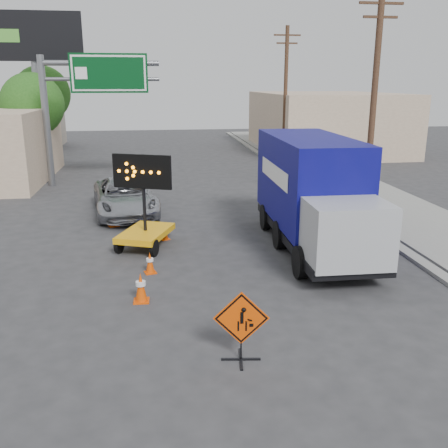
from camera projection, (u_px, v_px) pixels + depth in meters
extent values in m
plane|color=#2D2D30|center=(204.00, 341.00, 10.97)|extent=(100.00, 100.00, 0.00)
cube|color=gray|center=(311.00, 189.00, 26.20)|extent=(0.40, 60.00, 0.12)
cube|color=gray|center=(353.00, 187.00, 26.50)|extent=(4.00, 60.00, 0.15)
cube|color=#CDB094|center=(325.00, 122.00, 40.63)|extent=(10.00, 14.00, 4.60)
cylinder|color=slate|center=(46.00, 122.00, 26.30)|extent=(0.36, 0.36, 6.80)
cylinder|color=slate|center=(101.00, 63.00, 25.87)|extent=(6.00, 0.28, 0.28)
cylinder|color=slate|center=(102.00, 79.00, 26.09)|extent=(6.00, 0.20, 0.20)
cube|color=#043815|center=(109.00, 73.00, 25.95)|extent=(4.00, 0.10, 2.00)
cube|color=silver|center=(109.00, 73.00, 25.88)|extent=(3.80, 0.01, 1.80)
cylinder|color=slate|center=(38.00, 97.00, 33.34)|extent=(0.44, 0.44, 9.00)
cube|color=silver|center=(34.00, 36.00, 32.18)|extent=(6.00, 0.25, 3.00)
cube|color=black|center=(34.00, 36.00, 32.04)|extent=(6.10, 0.04, 3.10)
cylinder|color=#4F3322|center=(373.00, 107.00, 20.32)|extent=(0.26, 0.26, 9.00)
cube|color=#4F3322|center=(382.00, 3.00, 19.24)|extent=(1.80, 0.10, 0.10)
cube|color=#4F3322|center=(380.00, 17.00, 19.38)|extent=(1.40, 0.10, 0.10)
cylinder|color=#4F3322|center=(285.00, 97.00, 33.65)|extent=(0.26, 0.26, 9.00)
cube|color=#4F3322|center=(287.00, 35.00, 32.57)|extent=(1.80, 0.10, 0.10)
cube|color=#4F3322|center=(287.00, 43.00, 32.71)|extent=(1.40, 0.10, 0.10)
cylinder|color=#4F3322|center=(37.00, 147.00, 30.39)|extent=(0.28, 0.28, 3.25)
sphere|color=#1F4F16|center=(32.00, 104.00, 29.69)|extent=(3.71, 3.71, 3.71)
cylinder|color=#4F3322|center=(46.00, 132.00, 37.83)|extent=(0.28, 0.28, 3.58)
sphere|color=#1F4F16|center=(42.00, 94.00, 37.05)|extent=(4.10, 4.10, 4.10)
cube|color=black|center=(241.00, 359.00, 10.20)|extent=(0.81, 0.15, 0.04)
cube|color=black|center=(241.00, 359.00, 10.20)|extent=(0.15, 0.81, 0.04)
cylinder|color=black|center=(241.00, 346.00, 10.12)|extent=(0.03, 0.03, 0.63)
cube|color=#DF4404|center=(241.00, 318.00, 9.95)|extent=(1.13, 0.17, 1.14)
cube|color=black|center=(241.00, 318.00, 9.95)|extent=(1.06, 0.14, 1.06)
cube|color=#EAA10D|center=(146.00, 233.00, 17.01)|extent=(2.09, 2.59, 0.20)
cylinder|color=black|center=(144.00, 196.00, 16.65)|extent=(0.11, 0.11, 2.47)
cube|color=black|center=(143.00, 171.00, 16.42)|extent=(1.92, 0.86, 1.12)
imported|color=#AEB0B6|center=(125.00, 197.00, 21.32)|extent=(3.19, 5.66, 1.49)
cube|color=black|center=(313.00, 233.00, 16.82)|extent=(2.45, 7.74, 0.29)
cube|color=#080860|center=(308.00, 179.00, 17.09)|extent=(2.51, 6.01, 2.89)
cube|color=#9EA0A5|center=(349.00, 233.00, 13.64)|extent=(2.24, 1.77, 1.73)
cube|color=#DF4404|center=(142.00, 301.00, 12.92)|extent=(0.41, 0.41, 0.03)
cone|color=#DF4404|center=(141.00, 287.00, 12.81)|extent=(0.31, 0.31, 0.76)
cylinder|color=silver|center=(141.00, 283.00, 12.79)|extent=(0.26, 0.26, 0.11)
cube|color=#DF4404|center=(150.00, 272.00, 14.85)|extent=(0.41, 0.41, 0.03)
cone|color=#DF4404|center=(150.00, 262.00, 14.76)|extent=(0.26, 0.26, 0.62)
cylinder|color=silver|center=(150.00, 260.00, 14.74)|extent=(0.21, 0.21, 0.09)
cube|color=#DF4404|center=(165.00, 239.00, 18.00)|extent=(0.41, 0.41, 0.03)
cone|color=#DF4404|center=(165.00, 231.00, 17.91)|extent=(0.25, 0.25, 0.60)
cylinder|color=silver|center=(164.00, 229.00, 17.89)|extent=(0.20, 0.20, 0.09)
cube|color=#DF4404|center=(114.00, 226.00, 19.64)|extent=(0.50, 0.50, 0.03)
cone|color=#DF4404|center=(113.00, 216.00, 19.53)|extent=(0.31, 0.31, 0.76)
cylinder|color=silver|center=(113.00, 214.00, 19.51)|extent=(0.26, 0.26, 0.11)
cube|color=#DF4404|center=(128.00, 217.00, 20.88)|extent=(0.40, 0.40, 0.03)
cone|color=#DF4404|center=(127.00, 209.00, 20.78)|extent=(0.28, 0.28, 0.68)
cylinder|color=silver|center=(127.00, 207.00, 20.76)|extent=(0.23, 0.23, 0.10)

